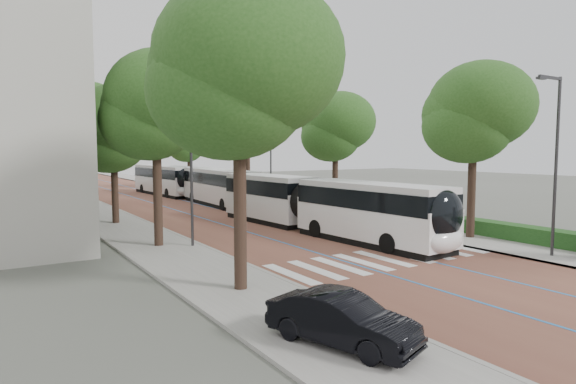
# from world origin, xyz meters

# --- Properties ---
(ground) EXTENTS (160.00, 160.00, 0.00)m
(ground) POSITION_xyz_m (0.00, 0.00, 0.00)
(ground) COLOR #51544C
(ground) RESTS_ON ground
(road) EXTENTS (11.00, 140.00, 0.02)m
(road) POSITION_xyz_m (0.00, 40.00, 0.01)
(road) COLOR brown
(road) RESTS_ON ground
(sidewalk_left) EXTENTS (4.00, 140.00, 0.12)m
(sidewalk_left) POSITION_xyz_m (-7.50, 40.00, 0.06)
(sidewalk_left) COLOR gray
(sidewalk_left) RESTS_ON ground
(sidewalk_right) EXTENTS (4.00, 140.00, 0.12)m
(sidewalk_right) POSITION_xyz_m (7.50, 40.00, 0.06)
(sidewalk_right) COLOR gray
(sidewalk_right) RESTS_ON ground
(kerb_left) EXTENTS (0.20, 140.00, 0.14)m
(kerb_left) POSITION_xyz_m (-5.60, 40.00, 0.06)
(kerb_left) COLOR gray
(kerb_left) RESTS_ON ground
(kerb_right) EXTENTS (0.20, 140.00, 0.14)m
(kerb_right) POSITION_xyz_m (5.60, 40.00, 0.06)
(kerb_right) COLOR gray
(kerb_right) RESTS_ON ground
(zebra_crossing) EXTENTS (10.55, 3.60, 0.01)m
(zebra_crossing) POSITION_xyz_m (0.20, 1.00, 0.03)
(zebra_crossing) COLOR silver
(zebra_crossing) RESTS_ON ground
(lane_line_left) EXTENTS (0.12, 126.00, 0.01)m
(lane_line_left) POSITION_xyz_m (-1.60, 40.00, 0.02)
(lane_line_left) COLOR #236AB0
(lane_line_left) RESTS_ON road
(lane_line_right) EXTENTS (0.12, 126.00, 0.01)m
(lane_line_right) POSITION_xyz_m (1.60, 40.00, 0.02)
(lane_line_right) COLOR #236AB0
(lane_line_right) RESTS_ON road
(hedge) EXTENTS (1.20, 14.00, 0.80)m
(hedge) POSITION_xyz_m (9.10, 0.00, 0.52)
(hedge) COLOR #153B14
(hedge) RESTS_ON sidewalk_right
(streetlight_near) EXTENTS (1.82, 0.20, 8.00)m
(streetlight_near) POSITION_xyz_m (6.62, -3.00, 4.82)
(streetlight_near) COLOR #2E2E30
(streetlight_near) RESTS_ON sidewalk_right
(streetlight_far) EXTENTS (1.82, 0.20, 8.00)m
(streetlight_far) POSITION_xyz_m (6.62, 22.00, 4.82)
(streetlight_far) COLOR #2E2E30
(streetlight_far) RESTS_ON sidewalk_right
(lamp_post_left) EXTENTS (0.14, 0.14, 8.00)m
(lamp_post_left) POSITION_xyz_m (-6.10, 8.00, 4.12)
(lamp_post_left) COLOR #2E2E30
(lamp_post_left) RESTS_ON sidewalk_left
(trees_left) EXTENTS (6.48, 61.44, 10.07)m
(trees_left) POSITION_xyz_m (-7.50, 25.84, 7.00)
(trees_left) COLOR black
(trees_left) RESTS_ON ground
(trees_right) EXTENTS (5.62, 47.57, 9.09)m
(trees_right) POSITION_xyz_m (7.70, 21.47, 6.36)
(trees_right) COLOR black
(trees_right) RESTS_ON ground
(lead_bus) EXTENTS (3.59, 18.51, 3.20)m
(lead_bus) POSITION_xyz_m (1.96, 7.84, 1.63)
(lead_bus) COLOR black
(lead_bus) RESTS_ON ground
(bus_queued_0) EXTENTS (3.04, 12.49, 3.20)m
(bus_queued_0) POSITION_xyz_m (2.87, 23.93, 1.62)
(bus_queued_0) COLOR white
(bus_queued_0) RESTS_ON ground
(bus_queued_1) EXTENTS (3.24, 12.52, 3.20)m
(bus_queued_1) POSITION_xyz_m (2.13, 36.45, 1.62)
(bus_queued_1) COLOR white
(bus_queued_1) RESTS_ON ground
(parked_car) EXTENTS (2.53, 4.10, 1.28)m
(parked_car) POSITION_xyz_m (-7.63, -5.68, 0.76)
(parked_car) COLOR black
(parked_car) RESTS_ON sidewalk_left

